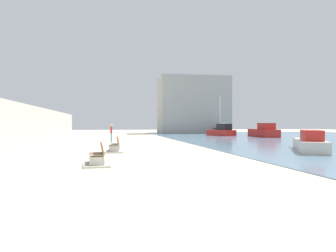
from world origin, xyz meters
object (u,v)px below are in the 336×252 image
person_walking (111,132)px  boat_mid_bay (310,143)px  boat_nearest (222,131)px  boat_far_right (222,130)px  bench_near (97,160)px  boat_distant (264,132)px  bench_far (115,148)px

person_walking → boat_mid_bay: person_walking is taller
boat_mid_bay → boat_nearest: bearing=82.7°
boat_far_right → bench_near: bearing=-117.2°
bench_near → boat_distant: bearing=51.1°
person_walking → boat_mid_bay: (12.10, -12.14, -0.46)m
person_walking → boat_mid_bay: bearing=-45.1°
boat_far_right → boat_nearest: bearing=-109.8°
bench_far → boat_far_right: boat_far_right is taller
bench_far → boat_distant: size_ratio=0.35×
boat_far_right → boat_mid_bay: size_ratio=0.65×
bench_near → boat_nearest: (16.14, 29.53, 0.44)m
bench_far → person_walking: bearing=90.5°
boat_far_right → person_walking: bearing=-132.2°
boat_distant → boat_far_right: boat_far_right is taller
bench_near → person_walking: 16.51m
boat_distant → boat_mid_bay: (-7.22, -20.60, -0.17)m
person_walking → boat_mid_bay: size_ratio=0.27×
boat_far_right → boat_nearest: boat_nearest is taller
bench_far → boat_mid_bay: size_ratio=0.34×
boat_far_right → boat_distant: bearing=-81.4°
person_walking → boat_nearest: 20.15m
boat_mid_bay → boat_far_right: bearing=80.0°
boat_distant → boat_mid_bay: size_ratio=0.99×
boat_distant → boat_far_right: bearing=98.6°
boat_distant → boat_far_right: (-1.66, 11.03, 0.00)m
boat_distant → boat_far_right: size_ratio=1.52×
bench_far → boat_nearest: 27.73m
bench_near → boat_distant: boat_distant is taller
bench_far → person_walking: (-0.09, 10.10, 0.76)m
bench_near → boat_distant: (20.12, 24.93, 0.47)m
boat_far_right → boat_mid_bay: boat_far_right is taller
bench_near → boat_mid_bay: 13.61m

